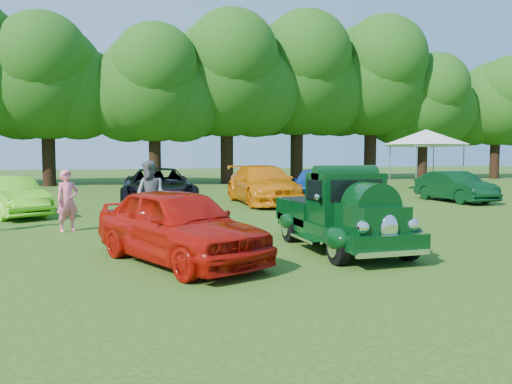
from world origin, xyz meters
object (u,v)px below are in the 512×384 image
object	(u,v)px
back_car_green	(455,187)
back_car_black	(158,189)
hero_pickup	(340,216)
canopy_tent	(426,138)
back_car_blue	(316,185)
spectator_grey	(150,195)
back_car_orange	(263,185)
back_car_lime	(10,196)
spectator_pink	(67,201)
red_convertible	(179,225)

from	to	relation	value
back_car_green	back_car_black	bearing A→B (deg)	177.55
hero_pickup	back_car_green	size ratio (longest dim) A/B	1.07
canopy_tent	back_car_blue	bearing A→B (deg)	-152.30
back_car_blue	spectator_grey	bearing A→B (deg)	-112.44
back_car_black	back_car_orange	size ratio (longest dim) A/B	1.02
back_car_orange	back_car_blue	size ratio (longest dim) A/B	1.21
back_car_orange	canopy_tent	world-z (taller)	canopy_tent
back_car_lime	hero_pickup	bearing A→B (deg)	-73.54
back_car_green	spectator_pink	world-z (taller)	spectator_pink
back_car_orange	back_car_blue	world-z (taller)	back_car_orange
back_car_blue	canopy_tent	size ratio (longest dim) A/B	0.95
spectator_pink	canopy_tent	distance (m)	20.54
back_car_orange	spectator_pink	size ratio (longest dim) A/B	3.32
back_car_orange	back_car_blue	distance (m)	2.23
spectator_grey	back_car_lime	bearing A→B (deg)	-173.15
hero_pickup	canopy_tent	xyz separation A→B (m)	(12.08, 13.98, 2.25)
red_convertible	back_car_lime	xyz separation A→B (m)	(-4.42, 8.70, -0.06)
back_car_blue	spectator_grey	size ratio (longest dim) A/B	2.40
back_car_blue	back_car_green	distance (m)	6.18
back_car_orange	spectator_grey	xyz separation A→B (m)	(-5.15, -5.85, 0.15)
back_car_lime	spectator_grey	size ratio (longest dim) A/B	2.13
spectator_pink	spectator_grey	world-z (taller)	spectator_grey
back_car_lime	back_car_blue	xyz separation A→B (m)	(11.58, 1.14, 0.11)
red_convertible	back_car_lime	bearing A→B (deg)	92.55
hero_pickup	back_car_black	size ratio (longest dim) A/B	0.77
hero_pickup	spectator_grey	xyz separation A→B (m)	(-3.76, 4.18, 0.22)
back_car_black	back_car_green	xyz separation A→B (m)	(12.73, -0.39, -0.12)
back_car_orange	spectator_pink	xyz separation A→B (m)	(-7.33, -5.68, 0.03)
hero_pickup	back_car_blue	distance (m)	10.15
red_convertible	spectator_grey	distance (m)	4.53
red_convertible	back_car_black	bearing A→B (deg)	62.45
canopy_tent	spectator_pink	bearing A→B (deg)	-151.86
spectator_pink	back_car_green	bearing A→B (deg)	-14.99
canopy_tent	red_convertible	bearing A→B (deg)	-137.60
spectator_pink	back_car_blue	bearing A→B (deg)	-1.02
back_car_lime	canopy_tent	xyz separation A→B (m)	(20.10, 5.62, 2.31)
spectator_pink	canopy_tent	size ratio (longest dim) A/B	0.34
back_car_lime	back_car_green	bearing A→B (deg)	-27.26
back_car_blue	canopy_tent	bearing A→B (deg)	59.22
hero_pickup	spectator_pink	xyz separation A→B (m)	(-5.94, 4.35, 0.10)
red_convertible	back_car_orange	bearing A→B (deg)	39.91
back_car_lime	spectator_grey	xyz separation A→B (m)	(4.26, -4.18, 0.28)
hero_pickup	back_car_green	xyz separation A→B (m)	(9.63, 8.39, -0.07)
back_car_green	spectator_grey	size ratio (longest dim) A/B	2.11
red_convertible	canopy_tent	distance (m)	21.35
spectator_grey	hero_pickup	bearing A→B (deg)	3.37
back_car_green	back_car_lime	bearing A→B (deg)	179.39
back_car_black	spectator_grey	bearing A→B (deg)	-94.74
back_car_blue	back_car_black	bearing A→B (deg)	-142.24
red_convertible	hero_pickup	bearing A→B (deg)	-19.02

